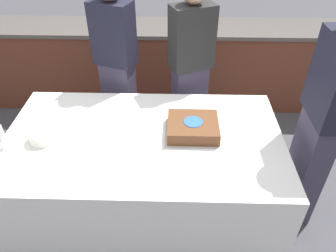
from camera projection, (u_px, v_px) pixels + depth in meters
name	position (u px, v px, depth m)	size (l,w,h in m)	color
ground_plane	(147.00, 203.00, 2.77)	(14.00, 14.00, 0.00)	#424247
back_counter	(157.00, 65.00, 3.80)	(4.40, 0.58, 0.92)	#5B2D1E
dining_table	(145.00, 173.00, 2.55)	(1.99, 1.15, 0.73)	white
cake	(193.00, 127.00, 2.34)	(0.40, 0.36, 0.10)	#B7B2AD
plate_stack	(43.00, 135.00, 2.28)	(0.19, 0.19, 0.08)	white
wine_glass	(1.00, 134.00, 2.16)	(0.06, 0.06, 0.18)	white
side_plate_near_cake	(195.00, 109.00, 2.60)	(0.17, 0.17, 0.00)	white
person_cutting_cake	(190.00, 71.00, 2.89)	(0.40, 0.33, 1.61)	#383347
person_seated_right	(323.00, 120.00, 2.20)	(0.23, 0.41, 1.73)	#383347
person_standing_back	(117.00, 68.00, 2.89)	(0.39, 0.31, 1.64)	#383347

